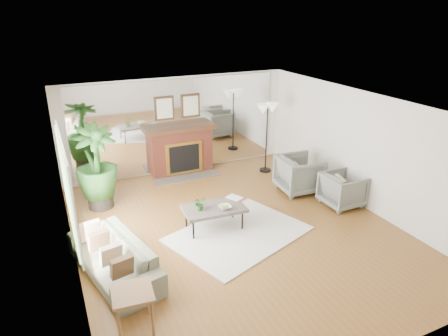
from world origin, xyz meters
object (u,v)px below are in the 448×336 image
armchair_back (299,174)px  sofa (114,258)px  coffee_table (214,209)px  floor_lamp (267,114)px  potted_ficus (96,165)px  armchair_front (342,190)px  side_table (133,298)px  fireplace (182,149)px

armchair_back → sofa: bearing=112.5°
coffee_table → floor_lamp: (2.46, 2.20, 1.13)m
potted_ficus → armchair_front: bearing=-23.8°
sofa → potted_ficus: (0.17, 2.56, 0.69)m
armchair_front → floor_lamp: (-0.52, 2.45, 1.19)m
armchair_back → potted_ficus: potted_ficus is taller
coffee_table → side_table: 2.85m
coffee_table → side_table: size_ratio=2.03×
armchair_back → side_table: bearing=126.5°
fireplace → side_table: size_ratio=3.34×
sofa → armchair_back: bearing=94.4°
sofa → fireplace: bearing=133.4°
armchair_back → side_table: 5.35m
fireplace → armchair_front: size_ratio=2.50×
sofa → side_table: sofa is taller
sofa → armchair_back: 4.83m
armchair_front → floor_lamp: bearing=11.6°
armchair_front → fireplace: bearing=38.2°
side_table → floor_lamp: 6.24m
fireplace → side_table: bearing=-115.9°
fireplace → floor_lamp: bearing=-21.2°
sofa → floor_lamp: 5.49m
sofa → floor_lamp: floor_lamp is taller
fireplace → side_table: (-2.42, -4.99, -0.14)m
fireplace → coffee_table: size_ratio=1.64×
armchair_back → potted_ficus: 4.62m
armchair_front → armchair_back: bearing=22.7°
side_table → sofa: bearing=91.2°
side_table → floor_lamp: size_ratio=0.33×
fireplace → potted_ficus: (-2.28, -1.10, 0.34)m
coffee_table → floor_lamp: size_ratio=0.68×
sofa → armchair_back: armchair_back is taller
armchair_back → potted_ficus: size_ratio=0.51×
coffee_table → armchair_back: size_ratio=1.31×
coffee_table → sofa: size_ratio=0.59×
coffee_table → potted_ficus: potted_ficus is taller
coffee_table → floor_lamp: bearing=41.9°
coffee_table → side_table: side_table is taller
armchair_back → fireplace: bearing=49.5°
fireplace → potted_ficus: bearing=-154.3°
fireplace → coffee_table: 3.04m
coffee_table → armchair_front: 2.99m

